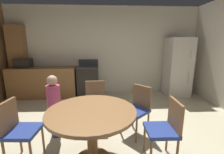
% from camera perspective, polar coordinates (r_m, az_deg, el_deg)
% --- Properties ---
extents(ground_plane, '(14.00, 14.00, 0.00)m').
position_cam_1_polar(ground_plane, '(2.66, -2.32, -24.54)').
color(ground_plane, beige).
extents(wall_back, '(6.16, 0.12, 2.70)m').
position_cam_1_polar(wall_back, '(4.97, -2.98, 9.61)').
color(wall_back, silver).
rests_on(wall_back, ground).
extents(kitchen_counter, '(1.93, 0.60, 0.90)m').
position_cam_1_polar(kitchen_counter, '(5.04, -23.92, -1.79)').
color(kitchen_counter, olive).
rests_on(kitchen_counter, ground).
extents(pantry_column, '(0.44, 0.36, 2.10)m').
position_cam_1_polar(pantry_column, '(5.41, -31.26, 4.86)').
color(pantry_column, olive).
rests_on(pantry_column, ground).
extents(oven_range, '(0.60, 0.60, 1.10)m').
position_cam_1_polar(oven_range, '(4.73, -8.85, -1.50)').
color(oven_range, black).
rests_on(oven_range, ground).
extents(refrigerator, '(0.68, 0.68, 1.76)m').
position_cam_1_polar(refrigerator, '(5.10, 23.20, 3.38)').
color(refrigerator, silver).
rests_on(refrigerator, ground).
extents(microwave, '(0.44, 0.32, 0.26)m').
position_cam_1_polar(microwave, '(5.16, -30.15, 4.48)').
color(microwave, black).
rests_on(microwave, kitchen_counter).
extents(dining_table, '(1.16, 1.16, 0.76)m').
position_cam_1_polar(dining_table, '(2.10, -7.52, -16.01)').
color(dining_table, olive).
rests_on(dining_table, ground).
extents(chair_northeast, '(0.56, 0.56, 0.87)m').
position_cam_1_polar(chair_northeast, '(2.79, 9.44, -10.91)').
color(chair_northeast, olive).
rests_on(chair_northeast, ground).
extents(chair_west, '(0.42, 0.42, 0.87)m').
position_cam_1_polar(chair_west, '(2.48, -31.71, -15.78)').
color(chair_west, olive).
rests_on(chair_west, ground).
extents(chair_north, '(0.40, 0.40, 0.87)m').
position_cam_1_polar(chair_north, '(3.05, -6.28, -8.73)').
color(chair_north, olive).
rests_on(chair_north, ground).
extents(chair_east, '(0.41, 0.41, 0.87)m').
position_cam_1_polar(chair_east, '(2.28, 19.42, -17.04)').
color(chair_east, olive).
rests_on(chair_east, ground).
extents(person_child, '(0.31, 0.31, 1.09)m').
position_cam_1_polar(person_child, '(2.81, -20.74, -9.68)').
color(person_child, '#3D4C84').
rests_on(person_child, ground).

